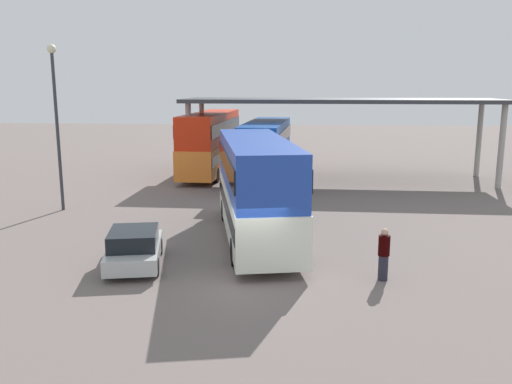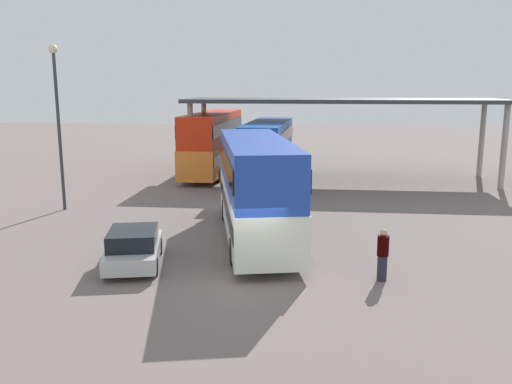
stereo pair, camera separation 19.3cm
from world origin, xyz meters
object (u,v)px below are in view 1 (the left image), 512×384
(double_decker_main, at_px, (256,185))
(lamppost_tall, at_px, (56,109))
(double_decker_mid_row, at_px, (266,150))
(pedestrian_waiting, at_px, (384,254))
(double_decker_near_canopy, at_px, (211,141))
(parked_hatchback, at_px, (134,248))

(double_decker_main, xyz_separation_m, lamppost_tall, (-10.29, 4.50, 2.87))
(double_decker_main, xyz_separation_m, double_decker_mid_row, (-0.24, 12.93, -0.09))
(pedestrian_waiting, bearing_deg, double_decker_near_canopy, 43.85)
(double_decker_main, height_order, lamppost_tall, lamppost_tall)
(pedestrian_waiting, bearing_deg, lamppost_tall, 79.47)
(double_decker_main, distance_m, pedestrian_waiting, 6.53)
(double_decker_main, bearing_deg, pedestrian_waiting, -145.44)
(double_decker_near_canopy, xyz_separation_m, double_decker_mid_row, (4.16, -3.47, -0.20))
(double_decker_main, bearing_deg, double_decker_near_canopy, 4.45)
(lamppost_tall, bearing_deg, double_decker_near_canopy, 63.68)
(double_decker_mid_row, xyz_separation_m, pedestrian_waiting, (4.76, -17.43, -1.32))
(double_decker_main, xyz_separation_m, parked_hatchback, (-4.07, -3.69, -1.62))
(lamppost_tall, bearing_deg, double_decker_main, -23.60)
(lamppost_tall, height_order, pedestrian_waiting, lamppost_tall)
(double_decker_main, relative_size, pedestrian_waiting, 6.01)
(lamppost_tall, distance_m, pedestrian_waiting, 17.85)
(double_decker_mid_row, height_order, lamppost_tall, lamppost_tall)
(parked_hatchback, distance_m, lamppost_tall, 11.22)
(lamppost_tall, bearing_deg, parked_hatchback, -52.77)
(double_decker_mid_row, xyz_separation_m, lamppost_tall, (-10.05, -8.44, 2.97))
(lamppost_tall, xyz_separation_m, pedestrian_waiting, (14.81, -8.99, -4.29))
(parked_hatchback, distance_m, double_decker_near_canopy, 20.17)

